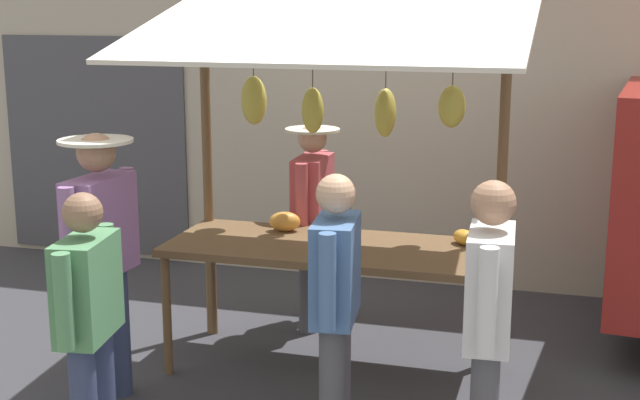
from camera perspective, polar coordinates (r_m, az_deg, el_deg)
ground_plane at (r=6.22m, az=0.78°, el=-10.72°), size 40.00×40.00×0.00m
street_backdrop at (r=7.90m, az=4.59°, el=7.01°), size 9.00×0.30×3.40m
market_stall at (r=5.82m, az=0.87°, el=3.58°), size 2.50×1.46×2.50m
vendor_with_sunhat at (r=6.71m, az=-0.48°, el=-0.65°), size 0.41×0.68×1.58m
shopper_in_grey_tee at (r=4.81m, az=-14.61°, el=-7.20°), size 0.28×0.66×1.52m
shopper_in_striped_shirt at (r=4.52m, az=10.75°, el=-7.32°), size 0.25×0.69×1.63m
shopper_with_shopping_bag at (r=4.83m, az=1.00°, el=-6.19°), size 0.28×0.68×1.58m
shopper_with_ponytail at (r=5.53m, az=-13.85°, el=-2.91°), size 0.44×0.72×1.71m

